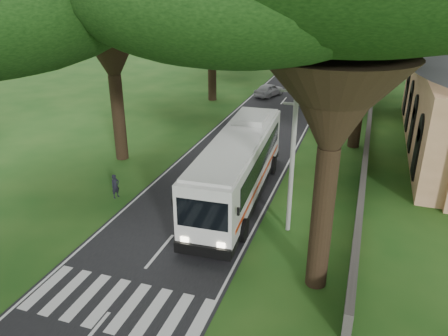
# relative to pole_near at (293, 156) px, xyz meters

# --- Properties ---
(ground) EXTENTS (140.00, 140.00, 0.00)m
(ground) POSITION_rel_pole_near_xyz_m (-5.50, -6.00, -4.18)
(ground) COLOR #184714
(ground) RESTS_ON ground
(road) EXTENTS (8.00, 120.00, 0.04)m
(road) POSITION_rel_pole_near_xyz_m (-5.50, 19.00, -4.17)
(road) COLOR black
(road) RESTS_ON ground
(crosswalk) EXTENTS (8.00, 3.00, 0.01)m
(crosswalk) POSITION_rel_pole_near_xyz_m (-5.50, -8.00, -4.18)
(crosswalk) COLOR silver
(crosswalk) RESTS_ON ground
(property_wall) EXTENTS (0.35, 50.00, 1.20)m
(property_wall) POSITION_rel_pole_near_xyz_m (3.50, 18.00, -3.58)
(property_wall) COLOR #383533
(property_wall) RESTS_ON ground
(pole_near) EXTENTS (1.60, 0.24, 8.00)m
(pole_near) POSITION_rel_pole_near_xyz_m (0.00, 0.00, 0.00)
(pole_near) COLOR gray
(pole_near) RESTS_ON ground
(pole_mid) EXTENTS (1.60, 0.24, 8.00)m
(pole_mid) POSITION_rel_pole_near_xyz_m (0.00, 20.00, 0.00)
(pole_mid) COLOR gray
(pole_mid) RESTS_ON ground
(pole_far) EXTENTS (1.60, 0.24, 8.00)m
(pole_far) POSITION_rel_pole_near_xyz_m (0.00, 40.00, 0.00)
(pole_far) COLOR gray
(pole_far) RESTS_ON ground
(coach_bus) EXTENTS (3.65, 13.41, 3.92)m
(coach_bus) POSITION_rel_pole_near_xyz_m (-3.57, 2.62, -2.07)
(coach_bus) COLOR silver
(coach_bus) RESTS_ON ground
(distant_car_a) EXTENTS (2.95, 4.48, 1.42)m
(distant_car_a) POSITION_rel_pole_near_xyz_m (-7.53, 27.50, -3.44)
(distant_car_a) COLOR #B1B0B5
(distant_car_a) RESTS_ON road
(distant_car_b) EXTENTS (1.83, 4.16, 1.33)m
(distant_car_b) POSITION_rel_pole_near_xyz_m (-6.30, 51.69, -3.49)
(distant_car_b) COLOR navy
(distant_car_b) RESTS_ON road
(distant_car_c) EXTENTS (2.81, 5.25, 1.45)m
(distant_car_c) POSITION_rel_pole_near_xyz_m (-3.86, 50.50, -3.43)
(distant_car_c) COLOR maroon
(distant_car_c) RESTS_ON road
(pedestrian) EXTENTS (0.51, 0.63, 1.49)m
(pedestrian) POSITION_rel_pole_near_xyz_m (-10.56, 0.35, -3.43)
(pedestrian) COLOR black
(pedestrian) RESTS_ON ground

